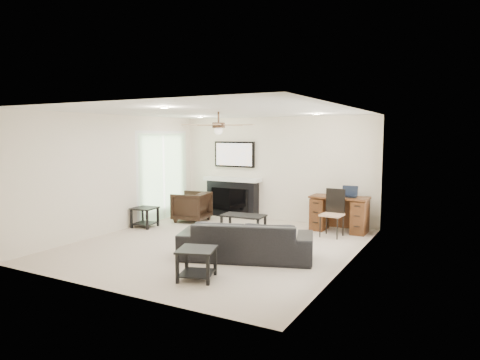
% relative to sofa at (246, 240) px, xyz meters
% --- Properties ---
extents(room_shell, '(5.50, 5.54, 2.52)m').
position_rel_sofa_xyz_m(room_shell, '(-0.73, 0.62, 1.36)').
color(room_shell, beige).
rests_on(room_shell, ground).
extents(sofa, '(2.37, 1.53, 0.64)m').
position_rel_sofa_xyz_m(sofa, '(0.00, 0.00, 0.00)').
color(sofa, black).
rests_on(sofa, ground).
extents(armchair, '(0.89, 0.87, 0.71)m').
position_rel_sofa_xyz_m(armchair, '(-2.60, 2.15, 0.04)').
color(armchair, black).
rests_on(armchair, ground).
extents(coffee_table, '(0.94, 0.57, 0.40)m').
position_rel_sofa_xyz_m(coffee_table, '(-0.90, 1.60, -0.12)').
color(coffee_table, black).
rests_on(coffee_table, ground).
extents(end_table_near, '(0.66, 0.66, 0.45)m').
position_rel_sofa_xyz_m(end_table_near, '(-0.15, -1.25, -0.10)').
color(end_table_near, black).
rests_on(end_table_near, ground).
extents(end_table_left, '(0.55, 0.55, 0.45)m').
position_rel_sofa_xyz_m(end_table_left, '(-3.15, 1.10, -0.10)').
color(end_table_left, black).
rests_on(end_table_left, ground).
extents(fireplace_unit, '(1.52, 0.34, 1.91)m').
position_rel_sofa_xyz_m(fireplace_unit, '(-2.03, 3.13, 0.63)').
color(fireplace_unit, black).
rests_on(fireplace_unit, ground).
extents(desk, '(1.22, 0.56, 0.76)m').
position_rel_sofa_xyz_m(desk, '(0.81, 2.77, 0.06)').
color(desk, '#381E0E').
rests_on(desk, ground).
extents(desk_chair, '(0.45, 0.46, 0.97)m').
position_rel_sofa_xyz_m(desk_chair, '(0.81, 2.22, 0.16)').
color(desk_chair, black).
rests_on(desk_chair, ground).
extents(laptop, '(0.33, 0.24, 0.23)m').
position_rel_sofa_xyz_m(laptop, '(1.01, 2.75, 0.55)').
color(laptop, black).
rests_on(laptop, desk).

